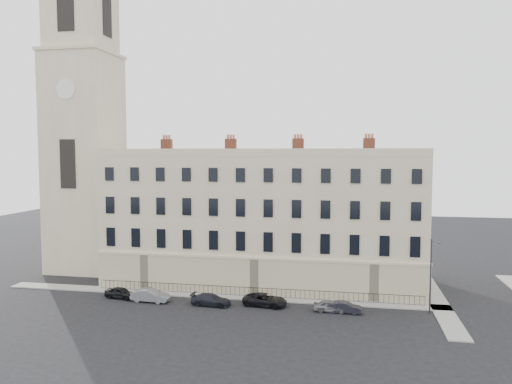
{
  "coord_description": "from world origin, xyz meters",
  "views": [
    {
      "loc": [
        3.91,
        -45.72,
        15.35
      ],
      "look_at": [
        -6.58,
        10.0,
        10.88
      ],
      "focal_mm": 35.0,
      "sensor_mm": 36.0,
      "label": 1
    }
  ],
  "objects_px": {
    "car_c": "(211,300)",
    "streetlamp": "(431,273)",
    "car_b": "(150,295)",
    "car_d": "(265,300)",
    "car_a": "(121,293)",
    "car_e": "(330,306)",
    "car_f": "(345,307)"
  },
  "relations": [
    {
      "from": "car_c",
      "to": "car_e",
      "type": "relative_size",
      "value": 1.25
    },
    {
      "from": "car_a",
      "to": "car_f",
      "type": "distance_m",
      "value": 23.33
    },
    {
      "from": "car_a",
      "to": "car_c",
      "type": "relative_size",
      "value": 0.86
    },
    {
      "from": "car_b",
      "to": "streetlamp",
      "type": "bearing_deg",
      "value": -84.53
    },
    {
      "from": "car_d",
      "to": "car_f",
      "type": "bearing_deg",
      "value": -87.94
    },
    {
      "from": "car_c",
      "to": "car_e",
      "type": "distance_m",
      "value": 11.91
    },
    {
      "from": "car_f",
      "to": "streetlamp",
      "type": "distance_m",
      "value": 8.82
    },
    {
      "from": "car_a",
      "to": "car_d",
      "type": "height_order",
      "value": "car_d"
    },
    {
      "from": "car_b",
      "to": "car_e",
      "type": "height_order",
      "value": "car_b"
    },
    {
      "from": "car_c",
      "to": "streetlamp",
      "type": "height_order",
      "value": "streetlamp"
    },
    {
      "from": "car_a",
      "to": "streetlamp",
      "type": "height_order",
      "value": "streetlamp"
    },
    {
      "from": "car_e",
      "to": "car_c",
      "type": "bearing_deg",
      "value": 91.01
    },
    {
      "from": "car_c",
      "to": "car_d",
      "type": "bearing_deg",
      "value": -77.73
    },
    {
      "from": "car_a",
      "to": "car_b",
      "type": "xyz_separation_m",
      "value": [
        3.53,
        -0.53,
        0.06
      ]
    },
    {
      "from": "car_b",
      "to": "car_e",
      "type": "xyz_separation_m",
      "value": [
        18.42,
        0.11,
        -0.1
      ]
    },
    {
      "from": "car_c",
      "to": "car_e",
      "type": "height_order",
      "value": "car_c"
    },
    {
      "from": "car_f",
      "to": "car_d",
      "type": "bearing_deg",
      "value": 87.84
    },
    {
      "from": "car_a",
      "to": "streetlamp",
      "type": "xyz_separation_m",
      "value": [
        31.35,
        0.73,
        3.41
      ]
    },
    {
      "from": "car_f",
      "to": "car_b",
      "type": "bearing_deg",
      "value": 93.23
    },
    {
      "from": "car_f",
      "to": "car_a",
      "type": "bearing_deg",
      "value": 91.92
    },
    {
      "from": "car_f",
      "to": "car_e",
      "type": "bearing_deg",
      "value": 90.19
    },
    {
      "from": "car_a",
      "to": "car_d",
      "type": "relative_size",
      "value": 0.78
    },
    {
      "from": "car_d",
      "to": "car_f",
      "type": "height_order",
      "value": "car_d"
    },
    {
      "from": "car_a",
      "to": "streetlamp",
      "type": "bearing_deg",
      "value": -79.19
    },
    {
      "from": "car_e",
      "to": "car_b",
      "type": "bearing_deg",
      "value": 90.39
    },
    {
      "from": "car_c",
      "to": "streetlamp",
      "type": "distance_m",
      "value": 21.62
    },
    {
      "from": "car_a",
      "to": "car_e",
      "type": "xyz_separation_m",
      "value": [
        21.95,
        -0.42,
        -0.04
      ]
    },
    {
      "from": "car_a",
      "to": "streetlamp",
      "type": "relative_size",
      "value": 0.48
    },
    {
      "from": "car_f",
      "to": "car_c",
      "type": "bearing_deg",
      "value": 93.68
    },
    {
      "from": "car_b",
      "to": "car_d",
      "type": "height_order",
      "value": "car_b"
    },
    {
      "from": "car_d",
      "to": "car_f",
      "type": "xyz_separation_m",
      "value": [
        7.9,
        -0.73,
        -0.08
      ]
    },
    {
      "from": "car_b",
      "to": "car_d",
      "type": "distance_m",
      "value": 11.92
    }
  ]
}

